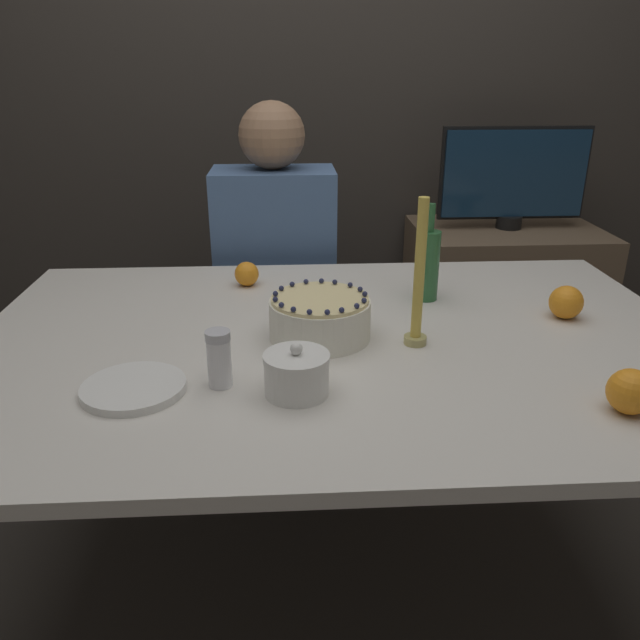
{
  "coord_description": "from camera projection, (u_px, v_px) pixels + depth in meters",
  "views": [
    {
      "loc": [
        -0.11,
        -1.29,
        1.31
      ],
      "look_at": [
        -0.04,
        -0.0,
        0.78
      ],
      "focal_mm": 35.0,
      "sensor_mm": 36.0,
      "label": 1
    }
  ],
  "objects": [
    {
      "name": "ground_plane",
      "position": [
        334.0,
        582.0,
        1.7
      ],
      "size": [
        12.0,
        12.0,
        0.0
      ],
      "primitive_type": "plane",
      "color": "#3D3833"
    },
    {
      "name": "wall_behind",
      "position": [
        310.0,
        65.0,
        2.49
      ],
      "size": [
        8.0,
        0.05,
        2.6
      ],
      "color": "#38332D",
      "rests_on": "ground_plane"
    },
    {
      "name": "dining_table",
      "position": [
        337.0,
        372.0,
        1.45
      ],
      "size": [
        1.66,
        1.11,
        0.73
      ],
      "color": "beige",
      "rests_on": "ground_plane"
    },
    {
      "name": "cake",
      "position": [
        320.0,
        318.0,
        1.39
      ],
      "size": [
        0.23,
        0.23,
        0.11
      ],
      "color": "white",
      "rests_on": "dining_table"
    },
    {
      "name": "sugar_bowl",
      "position": [
        297.0,
        374.0,
        1.16
      ],
      "size": [
        0.13,
        0.13,
        0.1
      ],
      "color": "white",
      "rests_on": "dining_table"
    },
    {
      "name": "sugar_shaker",
      "position": [
        219.0,
        358.0,
        1.18
      ],
      "size": [
        0.05,
        0.05,
        0.11
      ],
      "color": "white",
      "rests_on": "dining_table"
    },
    {
      "name": "plate_stack",
      "position": [
        134.0,
        388.0,
        1.18
      ],
      "size": [
        0.2,
        0.2,
        0.02
      ],
      "color": "white",
      "rests_on": "dining_table"
    },
    {
      "name": "candle",
      "position": [
        419.0,
        286.0,
        1.33
      ],
      "size": [
        0.05,
        0.05,
        0.33
      ],
      "color": "tan",
      "rests_on": "dining_table"
    },
    {
      "name": "bottle",
      "position": [
        428.0,
        264.0,
        1.61
      ],
      "size": [
        0.06,
        0.06,
        0.25
      ],
      "color": "#2D6638",
      "rests_on": "dining_table"
    },
    {
      "name": "orange_fruit_0",
      "position": [
        631.0,
        391.0,
        1.1
      ],
      "size": [
        0.08,
        0.08,
        0.08
      ],
      "color": "orange",
      "rests_on": "dining_table"
    },
    {
      "name": "orange_fruit_1",
      "position": [
        566.0,
        302.0,
        1.51
      ],
      "size": [
        0.08,
        0.08,
        0.08
      ],
      "color": "orange",
      "rests_on": "dining_table"
    },
    {
      "name": "orange_fruit_2",
      "position": [
        247.0,
        274.0,
        1.73
      ],
      "size": [
        0.07,
        0.07,
        0.07
      ],
      "color": "orange",
      "rests_on": "dining_table"
    },
    {
      "name": "person_man_blue_shirt",
      "position": [
        277.0,
        305.0,
        2.18
      ],
      "size": [
        0.4,
        0.34,
        1.2
      ],
      "rotation": [
        0.0,
        0.0,
        3.14
      ],
      "color": "#595960",
      "rests_on": "ground_plane"
    },
    {
      "name": "side_cabinet",
      "position": [
        498.0,
        309.0,
        2.62
      ],
      "size": [
        0.73,
        0.51,
        0.7
      ],
      "color": "brown",
      "rests_on": "ground_plane"
    },
    {
      "name": "tv_monitor",
      "position": [
        514.0,
        176.0,
        2.41
      ],
      "size": [
        0.58,
        0.1,
        0.39
      ],
      "color": "black",
      "rests_on": "side_cabinet"
    }
  ]
}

